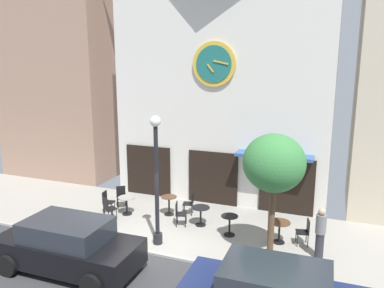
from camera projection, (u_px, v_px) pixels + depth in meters
The scene contains 18 objects.
ground_plane at pixel (132, 261), 11.72m from camera, with size 29.16×11.24×0.13m.
clock_building at pixel (222, 63), 16.29m from camera, with size 9.35×3.46×11.62m.
neighbor_building_left at pixel (56, 26), 19.54m from camera, with size 6.08×3.14×15.72m.
street_lamp at pixel (157, 181), 12.34m from camera, with size 0.36×0.36×4.37m.
street_tree at pixel (274, 164), 11.12m from camera, with size 1.86×1.67×3.99m.
cafe_table_leftmost at pixel (127, 202), 15.18m from camera, with size 0.68×0.68×0.73m.
cafe_table_near_door at pixel (169, 203), 15.14m from camera, with size 0.62×0.62×0.77m.
cafe_table_center_right at pixel (201, 213), 14.14m from camera, with size 0.68×0.68×0.72m.
cafe_table_rightmost at pixel (229, 223), 13.32m from camera, with size 0.60×0.60×0.74m.
cafe_table_near_curb at pixel (279, 228), 12.75m from camera, with size 0.72×0.72×0.76m.
cafe_chair_left_end at pixel (121, 195), 15.95m from camera, with size 0.56×0.56×0.90m.
cafe_chair_curbside at pixel (305, 230), 12.60m from camera, with size 0.48×0.48×0.90m.
cafe_chair_under_awning at pixel (108, 207), 14.63m from camera, with size 0.55×0.55×0.90m.
cafe_chair_corner at pixel (179, 212), 14.12m from camera, with size 0.50×0.50×0.90m.
cafe_chair_outer at pixel (190, 202), 15.17m from camera, with size 0.48×0.48×0.90m.
cafe_chair_facing_street at pixel (107, 200), 15.35m from camera, with size 0.46×0.46×0.90m.
pedestrian_grey at pixel (320, 233), 11.64m from camera, with size 0.43×0.43×1.67m.
parked_car_black at pixel (68, 245), 11.05m from camera, with size 4.32×2.07×1.55m.
Camera 1 is at (5.61, -9.83, 5.99)m, focal length 35.28 mm.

